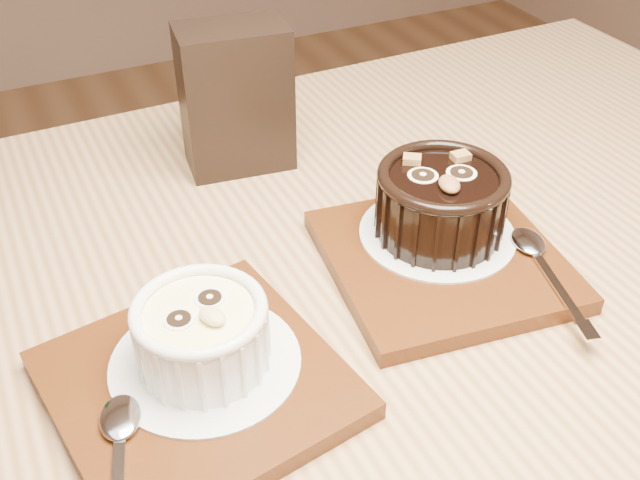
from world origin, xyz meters
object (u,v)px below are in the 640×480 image
Objects in this scene: tray_left at (197,385)px; ramekin_white at (201,332)px; table at (317,406)px; ramekin_dark at (441,200)px; tray_right at (442,260)px; condiment_stand at (236,98)px.

tray_left is 0.04m from ramekin_white.
ramekin_dark reaches higher than table.
tray_left is at bearing -145.65° from ramekin_dark.
ramekin_white reaches higher than tray_left.
ramekin_white is 0.22m from tray_right.
condiment_stand is at bearing 40.89° from ramekin_white.
condiment_stand is (0.13, 0.27, 0.06)m from tray_left.
condiment_stand is (-0.10, 0.20, 0.02)m from ramekin_dark.
ramekin_dark is (0.22, 0.06, 0.01)m from ramekin_white.
ramekin_dark reaches higher than tray_left.
table is 13.57× the size of ramekin_white.
table is 0.29m from condiment_stand.
tray_left is 0.23m from tray_right.
ramekin_dark is at bearing -9.58° from ramekin_white.
tray_right reaches higher than table.
condiment_stand reaches higher than ramekin_dark.
condiment_stand reaches higher than tray_left.
ramekin_dark is (0.23, 0.07, 0.04)m from tray_left.
tray_right is at bearing -15.01° from ramekin_white.
ramekin_white is at bearing -170.88° from table.
condiment_stand is (0.12, 0.26, 0.03)m from ramekin_white.
tray_right is 1.69× the size of ramekin_dark.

